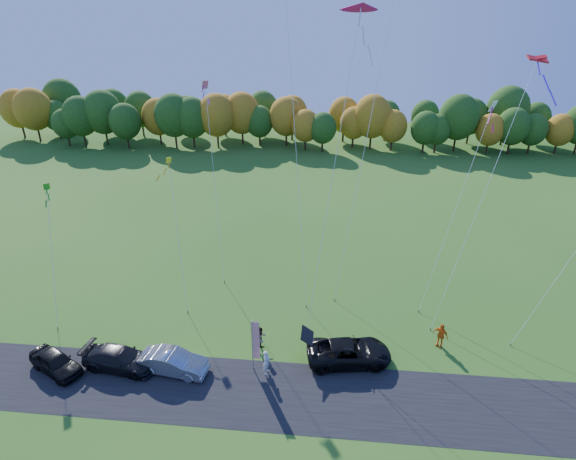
# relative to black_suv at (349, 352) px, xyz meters

# --- Properties ---
(ground) EXTENTS (160.00, 160.00, 0.00)m
(ground) POSITION_rel_black_suv_xyz_m (-4.93, 0.43, -0.82)
(ground) COLOR #255917
(asphalt_strip) EXTENTS (90.00, 6.00, 0.01)m
(asphalt_strip) POSITION_rel_black_suv_xyz_m (-4.93, -3.57, -0.81)
(asphalt_strip) COLOR black
(asphalt_strip) RESTS_ON ground
(tree_line) EXTENTS (116.00, 12.00, 10.00)m
(tree_line) POSITION_rel_black_suv_xyz_m (-4.93, 55.43, -0.82)
(tree_line) COLOR #1E4711
(tree_line) RESTS_ON ground
(black_suv) EXTENTS (6.25, 3.60, 1.64)m
(black_suv) POSITION_rel_black_suv_xyz_m (0.00, 0.00, 0.00)
(black_suv) COLOR black
(black_suv) RESTS_ON ground
(silver_sedan) EXTENTS (4.96, 2.26, 1.58)m
(silver_sedan) POSITION_rel_black_suv_xyz_m (-11.94, -2.18, -0.03)
(silver_sedan) COLOR #A7A8AC
(silver_sedan) RESTS_ON ground
(dark_truck_a) EXTENTS (5.47, 2.76, 1.52)m
(dark_truck_a) POSITION_rel_black_suv_xyz_m (-15.72, -2.16, -0.06)
(dark_truck_a) COLOR black
(dark_truck_a) RESTS_ON ground
(dark_truck_b) EXTENTS (4.59, 3.49, 1.46)m
(dark_truck_b) POSITION_rel_black_suv_xyz_m (-19.98, -2.90, -0.09)
(dark_truck_b) COLOR black
(dark_truck_b) RESTS_ON ground
(person_tailgate_a) EXTENTS (0.59, 0.76, 1.83)m
(person_tailgate_a) POSITION_rel_black_suv_xyz_m (-5.59, -1.71, 0.10)
(person_tailgate_a) COLOR silver
(person_tailgate_a) RESTS_ON ground
(person_tailgate_b) EXTENTS (1.09, 1.15, 1.87)m
(person_tailgate_b) POSITION_rel_black_suv_xyz_m (-6.34, 0.71, 0.11)
(person_tailgate_b) COLOR gray
(person_tailgate_b) RESTS_ON ground
(person_east) EXTENTS (1.19, 1.08, 1.95)m
(person_east) POSITION_rel_black_suv_xyz_m (6.71, 2.33, 0.15)
(person_east) COLOR orange
(person_east) RESTS_ON ground
(feather_flag) EXTENTS (0.54, 0.08, 4.07)m
(feather_flag) POSITION_rel_black_suv_xyz_m (-6.37, -1.38, 1.67)
(feather_flag) COLOR #999999
(feather_flag) RESTS_ON ground
(kite_delta_blue) EXTENTS (4.67, 11.44, 31.39)m
(kite_delta_blue) POSITION_rel_black_suv_xyz_m (-5.00, 11.41, 14.51)
(kite_delta_blue) COLOR #4C3F33
(kite_delta_blue) RESTS_ON ground
(kite_parafoil_orange) EXTENTS (7.11, 13.41, 34.09)m
(kite_parafoil_orange) POSITION_rel_black_suv_xyz_m (1.67, 13.80, 16.04)
(kite_parafoil_orange) COLOR #4C3F33
(kite_parafoil_orange) RESTS_ON ground
(kite_delta_red) EXTENTS (4.48, 10.11, 24.30)m
(kite_delta_red) POSITION_rel_black_suv_xyz_m (-1.55, 7.76, 10.99)
(kite_delta_red) COLOR #4C3F33
(kite_delta_red) RESTS_ON ground
(kite_parafoil_rainbow) EXTENTS (8.20, 8.25, 19.83)m
(kite_parafoil_rainbow) POSITION_rel_black_suv_xyz_m (9.71, 7.94, 8.92)
(kite_parafoil_rainbow) COLOR #4C3F33
(kite_parafoil_rainbow) RESTS_ON ground
(kite_diamond_yellow) EXTENTS (3.41, 7.83, 11.25)m
(kite_diamond_yellow) POSITION_rel_black_suv_xyz_m (-14.49, 8.13, 4.63)
(kite_diamond_yellow) COLOR #4C3F33
(kite_diamond_yellow) RESTS_ON ground
(kite_diamond_green) EXTENTS (2.24, 5.73, 10.46)m
(kite_diamond_green) POSITION_rel_black_suv_xyz_m (-23.34, 3.99, 4.25)
(kite_diamond_green) COLOR #4C3F33
(kite_diamond_green) RESTS_ON ground
(kite_diamond_white) EXTENTS (5.50, 6.72, 16.52)m
(kite_diamond_white) POSITION_rel_black_suv_xyz_m (8.28, 9.42, 7.12)
(kite_diamond_white) COLOR #4C3F33
(kite_diamond_white) RESTS_ON ground
(kite_diamond_pink) EXTENTS (2.76, 6.77, 17.27)m
(kite_diamond_pink) POSITION_rel_black_suv_xyz_m (-12.15, 12.42, 7.59)
(kite_diamond_pink) COLOR #4C3F33
(kite_diamond_pink) RESTS_ON ground
(kite_diamond_blue_low) EXTENTS (6.36, 4.19, 10.64)m
(kite_diamond_blue_low) POSITION_rel_black_suv_xyz_m (14.90, 4.65, 4.25)
(kite_diamond_blue_low) COLOR #4C3F33
(kite_diamond_blue_low) RESTS_ON ground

